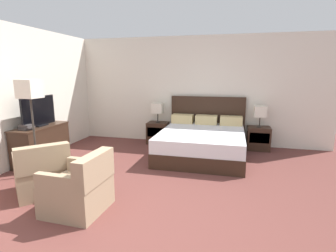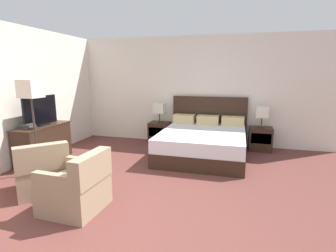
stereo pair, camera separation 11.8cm
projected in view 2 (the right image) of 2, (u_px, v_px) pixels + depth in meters
The scene contains 16 objects.
ground_plane at pixel (121, 228), 2.92m from camera, with size 11.65×11.65×0.00m, color brown.
wall_back at pixel (189, 91), 6.37m from camera, with size 6.62×0.06×2.57m, color silver.
wall_left at pixel (24, 96), 4.94m from camera, with size 0.06×5.68×2.57m, color silver.
bed at pixel (203, 142), 5.47m from camera, with size 1.75×2.02×1.16m.
nightstand_left at pixel (160, 133), 6.47m from camera, with size 0.49×0.40×0.52m.
nightstand_right at pixel (260, 139), 5.85m from camera, with size 0.49×0.40×0.52m.
table_lamp_left at pixel (159, 108), 6.35m from camera, with size 0.26×0.26×0.47m.
table_lamp_right at pixel (262, 112), 5.74m from camera, with size 0.26×0.26×0.47m.
dresser at pixel (43, 143), 5.10m from camera, with size 0.47×1.15×0.72m.
tv at pixel (40, 111), 4.98m from camera, with size 0.18×0.84×0.56m.
book_red_cover at pixel (28, 128), 4.70m from camera, with size 0.19×0.19×0.03m, color #383333.
book_blue_cover at pixel (28, 126), 4.69m from camera, with size 0.25×0.15×0.03m, color #383333.
book_small_top at pixel (28, 125), 4.69m from camera, with size 0.19×0.16×0.03m, color #383333.
armchair_by_window at pixel (42, 173), 3.79m from camera, with size 0.97×0.97×0.76m.
armchair_companion at pixel (77, 188), 3.28m from camera, with size 0.72×0.71×0.76m.
floor_lamp at pixel (31, 97), 4.24m from camera, with size 0.30×0.30×1.60m.
Camera 2 is at (1.21, -2.41, 1.70)m, focal length 28.00 mm.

